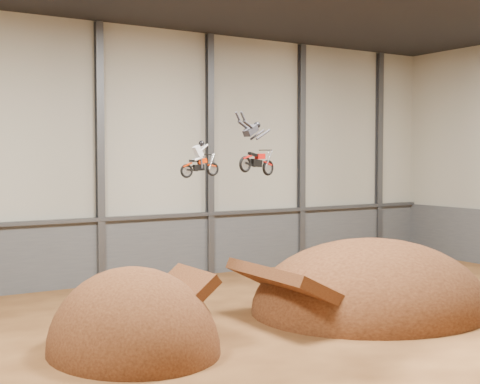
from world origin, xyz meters
The scene contains 12 objects.
floor centered at (0.00, 0.00, 0.00)m, with size 40.00×40.00×0.00m, color #4F2D15.
back_wall centered at (0.00, 15.00, 7.00)m, with size 40.00×0.10×14.00m, color #B0AE9C.
lower_band_back centered at (0.00, 14.90, 1.75)m, with size 39.80×0.18×3.50m, color #505357.
steel_rail centered at (0.00, 14.75, 3.55)m, with size 39.80×0.35×0.20m, color #47494F.
steel_column_2 centered at (-3.33, 14.80, 7.00)m, with size 0.40×0.36×13.90m, color #47494F.
steel_column_3 centered at (3.33, 14.80, 7.00)m, with size 0.40×0.36×13.90m, color #47494F.
steel_column_4 centered at (10.00, 14.80, 7.00)m, with size 0.40×0.36×13.90m, color #47494F.
steel_column_5 centered at (16.67, 14.80, 7.00)m, with size 0.40×0.36×13.90m, color #47494F.
takeoff_ramp centered at (-6.63, 2.62, 0.00)m, with size 5.95×6.87×5.95m, color #3C1D0F.
landing_ramp centered at (4.93, 2.94, 0.00)m, with size 11.10×9.82×6.41m, color #3C1D0F.
fmx_rider_a centered at (-1.75, 6.62, 6.85)m, with size 1.90×0.72×1.72m, color #C52800, non-canonical shape.
fmx_rider_b centered at (-0.37, 4.24, 7.36)m, with size 2.84×0.81×2.43m, color #B60F0A, non-canonical shape.
Camera 1 is at (-15.72, -19.14, 6.86)m, focal length 50.00 mm.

